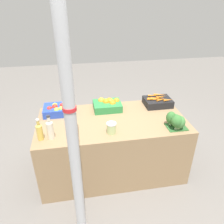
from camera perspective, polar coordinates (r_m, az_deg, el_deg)
name	(u,v)px	position (r m, az deg, el deg)	size (l,w,h in m)	color
ground_plane	(112,167)	(3.07, 0.00, -14.29)	(10.00, 10.00, 0.00)	slate
market_table	(112,145)	(2.82, 0.00, -8.62)	(1.75, 0.89, 0.77)	#937551
support_pole	(70,111)	(1.64, -10.99, 0.17)	(0.11, 0.11, 2.65)	#B7BABF
apple_crate	(59,109)	(2.78, -13.77, 0.70)	(0.35, 0.27, 0.13)	#2847B7
orange_crate	(108,105)	(2.81, -1.12, 1.90)	(0.35, 0.27, 0.14)	#2D8442
carrot_crate	(158,102)	(2.96, 11.84, 2.68)	(0.35, 0.27, 0.13)	black
broccoli_pile	(176,121)	(2.50, 16.38, -2.15)	(0.22, 0.22, 0.18)	#2D602D
juice_bottle_golden	(40,131)	(2.33, -18.40, -4.77)	(0.06, 0.06, 0.24)	gold
juice_bottle_cloudy	(50,129)	(2.31, -15.85, -4.30)	(0.07, 0.07, 0.27)	beige
pickle_jar	(111,128)	(2.33, -0.15, -4.20)	(0.11, 0.11, 0.12)	#B2C684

